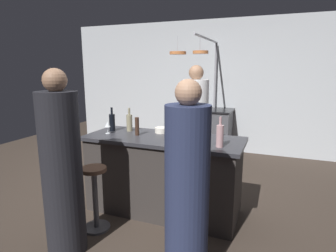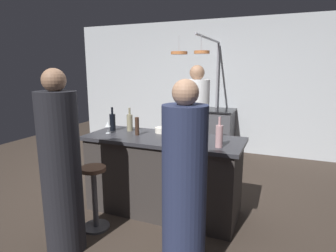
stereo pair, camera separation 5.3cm
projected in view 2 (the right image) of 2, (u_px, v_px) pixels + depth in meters
ground_plane at (163, 210)px, 3.36m from camera, size 9.00×9.00×0.00m
back_wall at (219, 87)px, 5.68m from camera, size 6.40×0.16×2.60m
kitchen_island at (163, 174)px, 3.27m from camera, size 1.80×0.72×0.90m
stove_range at (213, 132)px, 5.49m from camera, size 0.80×0.64×0.89m
chef at (196, 130)px, 4.03m from camera, size 0.36×0.36×1.71m
bar_stool_right at (190, 214)px, 2.53m from camera, size 0.28×0.28×0.68m
guest_right at (184, 193)px, 2.12m from camera, size 0.34×0.34×1.59m
bar_stool_left at (95, 195)px, 2.91m from camera, size 0.28×0.28×0.68m
guest_left at (61, 170)px, 2.50m from camera, size 0.35×0.35×1.67m
overhead_pot_rack at (204, 69)px, 4.80m from camera, size 0.60×1.56×2.17m
pepper_mill at (137, 126)px, 3.26m from camera, size 0.05×0.05×0.21m
wine_bottle_white at (130, 122)px, 3.47m from camera, size 0.07×0.07×0.29m
wine_bottle_rose at (219, 136)px, 2.75m from camera, size 0.07×0.07×0.30m
wine_bottle_dark at (113, 122)px, 3.49m from camera, size 0.07×0.07×0.29m
wine_glass_near_left_guest at (108, 125)px, 3.34m from camera, size 0.07×0.07×0.15m
wine_glass_near_right_guest at (198, 134)px, 2.88m from camera, size 0.07×0.07×0.15m
mixing_bowl_ceramic at (162, 130)px, 3.39m from camera, size 0.16×0.16×0.06m
mixing_bowl_steel at (177, 138)px, 2.97m from camera, size 0.21×0.21×0.08m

